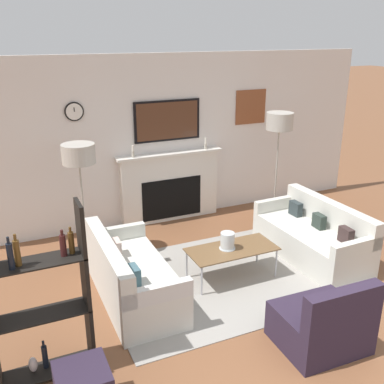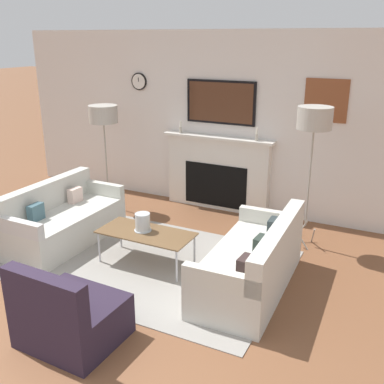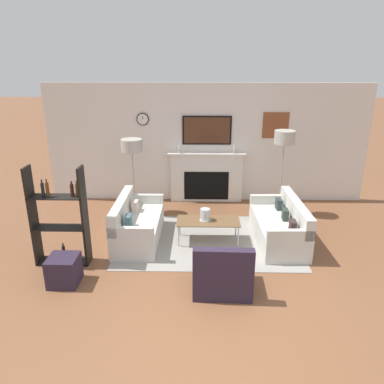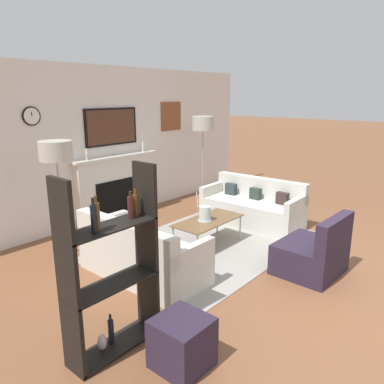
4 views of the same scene
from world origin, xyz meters
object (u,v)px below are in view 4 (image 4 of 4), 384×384
Objects in this scene: floor_lamp_right at (203,125)px; couch_left at (141,255)px; floor_lamp_left at (56,152)px; shelf_unit at (111,269)px; hurricane_candle at (205,214)px; ottoman at (182,343)px; coffee_table at (208,222)px; couch_right at (253,208)px; armchair at (313,254)px.

couch_left is at bearing -155.19° from floor_lamp_right.
shelf_unit is at bearing -110.70° from floor_lamp_left.
hurricane_candle is 2.57m from ottoman.
floor_lamp_right is at bearing 41.02° from coffee_table.
floor_lamp_right reaches higher than couch_right.
couch_left is 1.80m from floor_lamp_left.
couch_left is 3.81× the size of ottoman.
floor_lamp_right is at bearing 28.73° from shelf_unit.
shelf_unit reaches higher than couch_left.
couch_left is at bearing 37.94° from shelf_unit.
armchair reaches higher than coffee_table.
floor_lamp_left is at bearing 100.72° from couch_left.
floor_lamp_left is at bearing 155.22° from couch_right.
floor_lamp_left reaches higher than couch_left.
couch_right is 1.39m from hurricane_candle.
ottoman is (-0.85, -1.45, -0.07)m from couch_left.
couch_right is 0.96× the size of floor_lamp_right.
hurricane_candle is at bearing -179.61° from couch_right.
couch_right is at bearing 0.03° from couch_left.
ottoman reaches higher than coffee_table.
couch_right is 1.32m from coffee_table.
couch_right is 3.40m from floor_lamp_left.
floor_lamp_right reaches higher than coffee_table.
couch_right reaches higher than ottoman.
ottoman is (-2.17, -1.41, -0.17)m from coffee_table.
floor_lamp_right is 4.17× the size of ottoman.
couch_right is 1.96m from armchair.
floor_lamp_left is 3.15m from floor_lamp_right.
floor_lamp_left reaches higher than coffee_table.
floor_lamp_left is (-2.89, 1.33, 1.19)m from couch_right.
coffee_table is (-0.17, 1.55, 0.13)m from armchair.
coffee_table is 2.60m from ottoman.
couch_left is 1.28m from hurricane_candle.
hurricane_candle is at bearing 98.19° from armchair.
shelf_unit is (-3.71, -0.84, 0.49)m from couch_right.
armchair is 0.52× the size of shelf_unit.
shelf_unit is at bearing 109.85° from ottoman.
coffee_table is (1.32, -0.03, 0.10)m from couch_left.
couch_left is at bearing 133.19° from armchair.
armchair reaches higher than couch_left.
armchair is 0.52× the size of floor_lamp_left.
shelf_unit is 0.85m from ottoman.
coffee_table is at bearing -138.98° from floor_lamp_right.
hurricane_candle is (1.26, -0.01, 0.22)m from couch_left.
ottoman is (-2.34, 0.14, -0.04)m from armchair.
couch_left is 1.02× the size of floor_lamp_left.
floor_lamp_right reaches higher than hurricane_candle.
floor_lamp_right is (1.40, 2.92, 1.39)m from armchair.
hurricane_candle is at bearing 19.54° from shelf_unit.
hurricane_candle is (-1.37, -0.01, 0.23)m from couch_right.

